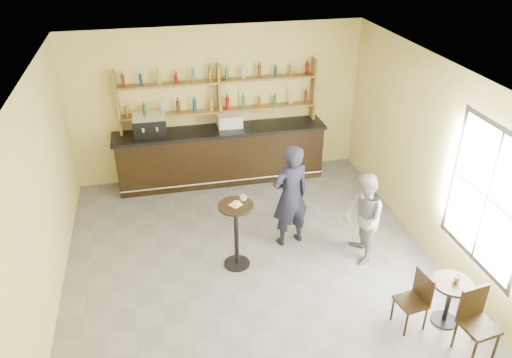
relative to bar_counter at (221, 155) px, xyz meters
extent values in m
plane|color=slate|center=(0.03, -3.15, -0.59)|extent=(7.00, 7.00, 0.00)
plane|color=white|center=(0.03, -3.15, 2.61)|extent=(7.00, 7.00, 0.00)
plane|color=#F4E78A|center=(0.03, 0.35, 1.01)|extent=(7.00, 0.00, 7.00)
plane|color=#F4E78A|center=(-2.97, -3.15, 1.01)|extent=(0.00, 7.00, 7.00)
plane|color=#F4E78A|center=(3.03, -3.15, 1.01)|extent=(0.00, 7.00, 7.00)
plane|color=white|center=(3.02, -4.35, 1.11)|extent=(0.00, 2.00, 2.00)
cube|color=white|center=(-0.21, -2.91, 0.56)|extent=(0.23, 0.23, 0.00)
torus|color=#E3B553|center=(-0.20, -2.92, 0.59)|extent=(0.16, 0.16, 0.05)
imported|color=white|center=(-0.07, -2.81, 0.61)|extent=(0.14, 0.14, 0.09)
imported|color=black|center=(0.79, -2.48, 0.34)|extent=(0.76, 0.60, 1.85)
imported|color=white|center=(2.48, -4.81, 0.17)|extent=(0.11, 0.11, 0.10)
imported|color=gray|center=(1.80, -3.19, 0.20)|extent=(0.69, 0.84, 1.57)
camera|label=1|loc=(-1.32, -9.36, 4.62)|focal=35.00mm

